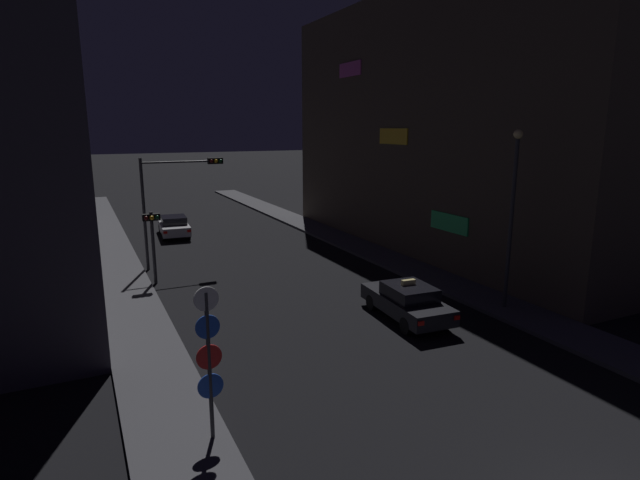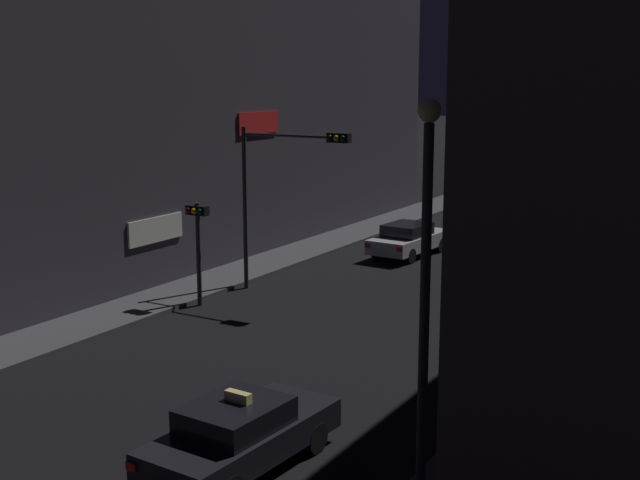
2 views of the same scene
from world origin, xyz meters
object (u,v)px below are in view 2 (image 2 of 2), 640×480
at_px(taxi, 241,434).
at_px(traffic_light_overhead, 281,176).
at_px(traffic_light_left_kerb, 198,232).
at_px(street_lamp_near_block, 425,296).
at_px(far_car, 409,239).

distance_m(taxi, traffic_light_overhead, 13.98).
relative_size(traffic_light_left_kerb, street_lamp_near_block, 0.49).
relative_size(taxi, traffic_light_overhead, 0.78).
bearing_deg(taxi, traffic_light_overhead, 119.44).
height_order(traffic_light_left_kerb, street_lamp_near_block, street_lamp_near_block).
relative_size(far_car, traffic_light_overhead, 0.78).
bearing_deg(street_lamp_near_block, traffic_light_left_kerb, 141.16).
xyz_separation_m(traffic_light_left_kerb, street_lamp_near_block, (12.42, -10.00, 1.78)).
relative_size(traffic_light_overhead, traffic_light_left_kerb, 1.67).
distance_m(far_car, traffic_light_left_kerb, 11.34).
height_order(taxi, traffic_light_left_kerb, traffic_light_left_kerb).
distance_m(taxi, far_car, 20.64).
height_order(taxi, street_lamp_near_block, street_lamp_near_block).
distance_m(far_car, street_lamp_near_block, 23.24).
distance_m(far_car, traffic_light_overhead, 8.91).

